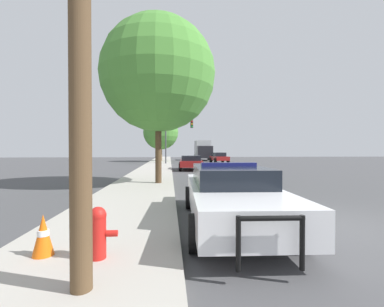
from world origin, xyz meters
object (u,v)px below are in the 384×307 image
traffic_light (176,132)px  tree_sidewalk_near (158,75)px  box_truck (203,150)px  car_background_oncoming (219,157)px  tree_sidewalk_far (161,132)px  traffic_cone (43,235)px  fire_hydrant (98,231)px  police_car (230,193)px  car_background_midblock (191,162)px

traffic_light → tree_sidewalk_near: (-1.38, -17.90, 1.60)m
box_truck → traffic_light: bearing=68.5°
car_background_oncoming → box_truck: box_truck is taller
car_background_oncoming → tree_sidewalk_near: tree_sidewalk_near is taller
tree_sidewalk_far → traffic_cone: tree_sidewalk_far is taller
fire_hydrant → box_truck: size_ratio=0.12×
traffic_light → traffic_cone: size_ratio=8.31×
police_car → tree_sidewalk_near: tree_sidewalk_near is taller
tree_sidewalk_far → traffic_cone: size_ratio=10.56×
car_background_midblock → police_car: bearing=-88.1°
police_car → fire_hydrant: 3.27m
car_background_oncoming → tree_sidewalk_far: bearing=-31.6°
traffic_cone → traffic_light: bearing=84.0°
police_car → car_background_midblock: police_car is taller
traffic_light → box_truck: bearing=67.5°
box_truck → traffic_cone: (-7.42, -37.72, -1.27)m
fire_hydrant → tree_sidewalk_near: bearing=86.6°
traffic_light → police_car: bearing=-88.6°
tree_sidewalk_far → police_car: bearing=-85.1°
traffic_cone → fire_hydrant: bearing=-11.8°
fire_hydrant → tree_sidewalk_near: tree_sidewalk_near is taller
traffic_light → tree_sidewalk_far: 7.34m
car_background_oncoming → traffic_cone: (-8.53, -29.57, -0.29)m
box_truck → tree_sidewalk_near: (-6.01, -29.12, 3.71)m
fire_hydrant → car_background_midblock: car_background_midblock is taller
car_background_midblock → car_background_oncoming: bearing=71.0°
traffic_cone → box_truck: bearing=78.9°
car_background_oncoming → fire_hydrant: bearing=70.6°
car_background_oncoming → tree_sidewalk_far: size_ratio=0.60×
car_background_midblock → box_truck: size_ratio=0.65×
car_background_oncoming → box_truck: size_ratio=0.60×
police_car → traffic_light: (-0.62, 24.61, 3.11)m
car_background_midblock → tree_sidewalk_near: (-2.39, -9.45, 4.75)m
car_background_oncoming → tree_sidewalk_near: size_ratio=0.50×
police_car → car_background_midblock: bearing=-88.7°
traffic_light → tree_sidewalk_near: bearing=-94.4°
car_background_midblock → tree_sidewalk_near: size_ratio=0.54×
fire_hydrant → traffic_light: size_ratio=0.15×
traffic_light → car_background_oncoming: traffic_light is taller
police_car → traffic_cone: (-3.40, -1.89, -0.29)m
car_background_oncoming → traffic_light: bearing=23.1°
traffic_light → tree_sidewalk_far: size_ratio=0.79×
police_car → fire_hydrant: (-2.53, -2.07, -0.19)m
car_background_midblock → traffic_cone: 18.45m
car_background_midblock → fire_hydrant: bearing=-95.8°
fire_hydrant → tree_sidewalk_far: bearing=90.3°
traffic_light → traffic_cone: (-2.78, -26.50, -3.39)m
police_car → traffic_cone: bearing=31.8°
car_background_midblock → traffic_cone: bearing=-98.6°
fire_hydrant → box_truck: box_truck is taller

